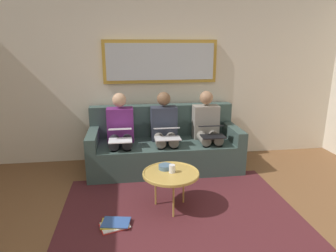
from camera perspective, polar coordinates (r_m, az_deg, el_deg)
The scene contains 14 objects.
wall_rear at distance 4.76m, azimuth -1.54°, elevation 9.28°, with size 6.00×0.12×2.60m, color beige.
area_rug at distance 3.50m, azimuth 2.03°, elevation -15.63°, with size 2.60×1.80×0.01m, color #4C1E23.
couch at distance 4.51m, azimuth -0.75°, elevation -3.98°, with size 2.20×0.90×0.90m.
framed_mirror at distance 4.64m, azimuth -1.43°, elevation 12.22°, with size 1.75×0.05×0.65m.
coffee_table at distance 3.34m, azimuth 0.55°, elevation -9.14°, with size 0.63×0.63×0.44m.
cup at distance 3.32m, azimuth 0.78°, elevation -8.18°, with size 0.07×0.07×0.09m, color silver.
bowl at distance 3.42m, azimuth -0.51°, elevation -7.84°, with size 0.15×0.15×0.05m, color slate.
person_left at distance 4.48m, azimuth 7.51°, elevation -0.26°, with size 0.38×0.58×1.14m.
laptop_black at distance 4.25m, azimuth 8.38°, elevation -0.86°, with size 0.33×0.36×0.15m.
person_middle at distance 4.35m, azimuth -0.64°, elevation -0.58°, with size 0.38×0.58×1.14m.
laptop_silver at distance 4.11m, azimuth -0.20°, elevation -1.27°, with size 0.35×0.34×0.15m.
person_right at distance 4.32m, azimuth -9.09°, elevation -0.90°, with size 0.38×0.58×1.14m.
laptop_white at distance 4.08m, azimuth -9.15°, elevation -1.52°, with size 0.31×0.37×0.16m.
magazine_stack at distance 3.26m, azimuth -10.09°, elevation -18.04°, with size 0.34×0.28×0.04m.
Camera 1 is at (0.54, 2.10, 1.81)m, focal length 31.82 mm.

